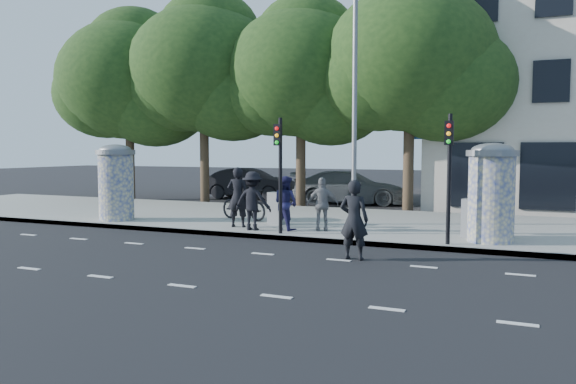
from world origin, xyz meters
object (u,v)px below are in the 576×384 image
at_px(traffic_pole_near, 280,163).
at_px(ped_c, 286,203).
at_px(ped_e, 322,204).
at_px(ad_column_left, 116,181).
at_px(car_right, 349,188).
at_px(traffic_pole_far, 449,165).
at_px(car_mid, 249,183).
at_px(street_lamp, 354,83).
at_px(ad_column_right, 491,190).
at_px(bicycle, 244,205).
at_px(ped_d, 253,201).
at_px(ped_b, 238,197).
at_px(man_road, 354,220).
at_px(cabinet_left, 276,208).
at_px(cabinet_right, 472,218).

height_order(traffic_pole_near, ped_c, traffic_pole_near).
height_order(traffic_pole_near, ped_e, traffic_pole_near).
xyz_separation_m(ad_column_left, car_right, (5.41, 10.24, -0.75)).
bearing_deg(traffic_pole_far, car_mid, 135.29).
relative_size(ad_column_left, traffic_pole_near, 0.78).
height_order(car_mid, car_right, car_mid).
height_order(traffic_pole_near, car_right, traffic_pole_near).
height_order(ped_c, ped_e, ped_c).
distance_m(street_lamp, ped_e, 4.27).
bearing_deg(ad_column_right, bicycle, 169.41).
height_order(traffic_pole_far, ped_c, traffic_pole_far).
bearing_deg(ad_column_right, street_lamp, 156.27).
relative_size(ad_column_right, bicycle, 1.29).
height_order(ped_d, car_mid, ped_d).
distance_m(ped_b, man_road, 5.55).
relative_size(traffic_pole_near, car_right, 0.62).
bearing_deg(ad_column_left, bicycle, 22.94).
xyz_separation_m(ped_d, ped_e, (2.04, 0.64, -0.09)).
height_order(cabinet_left, cabinet_right, cabinet_right).
distance_m(bicycle, car_mid, 10.17).
xyz_separation_m(ped_c, man_road, (3.03, -2.90, -0.03)).
height_order(bicycle, car_right, car_right).
relative_size(car_mid, car_right, 0.90).
distance_m(ped_b, ped_e, 2.80).
height_order(ad_column_right, ped_c, ad_column_right).
bearing_deg(ad_column_right, ped_e, 178.90).
relative_size(ped_c, car_right, 0.31).
bearing_deg(ad_column_left, car_right, 62.15).
distance_m(ad_column_right, man_road, 4.26).
height_order(ped_b, car_right, ped_b).
height_order(ad_column_left, man_road, ad_column_left).
relative_size(traffic_pole_near, traffic_pole_far, 1.00).
xyz_separation_m(street_lamp, ped_d, (-2.46, -2.48, -3.74)).
bearing_deg(man_road, cabinet_left, -45.76).
xyz_separation_m(traffic_pole_far, ped_c, (-4.93, 0.74, -1.25)).
height_order(traffic_pole_near, man_road, traffic_pole_near).
bearing_deg(ped_b, man_road, 135.80).
relative_size(ped_e, bicycle, 0.79).
distance_m(bicycle, car_right, 8.59).
height_order(ad_column_left, street_lamp, street_lamp).
bearing_deg(ped_c, ped_d, 42.61).
bearing_deg(cabinet_left, ad_column_right, 0.47).
xyz_separation_m(ad_column_left, traffic_pole_far, (11.40, -0.71, 0.69)).
relative_size(traffic_pole_far, ped_e, 2.09).
height_order(ped_b, cabinet_left, ped_b).
height_order(street_lamp, bicycle, street_lamp).
distance_m(ad_column_right, ped_e, 4.86).
bearing_deg(ped_d, cabinet_left, -99.25).
xyz_separation_m(street_lamp, man_road, (1.50, -5.01, -3.84)).
bearing_deg(car_right, ped_c, 176.90).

